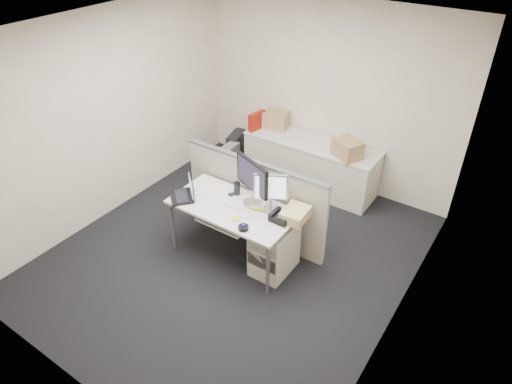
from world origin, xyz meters
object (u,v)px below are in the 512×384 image
Objects in this scene: laptop at (181,188)px; desk_phone at (280,218)px; monitor_main at (252,183)px; desk at (233,211)px.

laptop is 1.57× the size of desk_phone.
laptop is at bearing -132.59° from monitor_main.
desk_phone is (1.22, 0.28, -0.09)m from laptop.
desk_phone reaches higher than desk.
desk is 2.62× the size of monitor_main.
laptop is 1.25m from desk_phone.
monitor_main reaches higher than laptop.
monitor_main is 1.65× the size of laptop.
desk is at bearing 58.74° from laptop.
desk is 0.42m from monitor_main.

